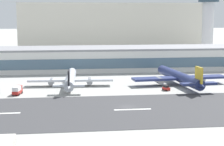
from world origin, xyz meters
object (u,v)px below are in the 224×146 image
control_tower (208,19)px  distant_hotel_block (113,28)px  airliner_black_tail_gate_1 (70,79)px  airliner_gold_tail_gate_2 (180,77)px  terminal_building (113,58)px  service_baggage_tug_1 (166,88)px  service_box_truck_2 (17,90)px

control_tower → distant_hotel_block: bearing=139.0°
distant_hotel_block → airliner_black_tail_gate_1: size_ratio=3.26×
control_tower → airliner_gold_tail_gate_2: size_ratio=0.90×
distant_hotel_block → airliner_black_tail_gate_1: 146.12m
terminal_building → distant_hotel_block: (11.41, 92.93, 13.19)m
airliner_black_tail_gate_1 → terminal_building: bearing=-23.8°
service_baggage_tug_1 → service_box_truck_2: bearing=-117.2°
distant_hotel_block → service_baggage_tug_1: (2.39, -154.73, -18.33)m
control_tower → airliner_black_tail_gate_1: bearing=-136.2°
control_tower → service_box_truck_2: (-114.31, -104.56, -25.21)m
airliner_black_tail_gate_1 → service_box_truck_2: airliner_black_tail_gate_1 is taller
control_tower → distant_hotel_block: control_tower is taller
distant_hotel_block → airliner_gold_tail_gate_2: 144.92m
terminal_building → control_tower: bearing=31.1°
distant_hotel_block → service_baggage_tug_1: 155.83m
terminal_building → service_baggage_tug_1: terminal_building is taller
airliner_black_tail_gate_1 → service_baggage_tug_1: airliner_black_tail_gate_1 is taller
terminal_building → service_box_truck_2: 76.82m
terminal_building → distant_hotel_block: bearing=83.0°
distant_hotel_block → airliner_black_tail_gate_1: bearing=-104.2°
distant_hotel_block → service_box_truck_2: bearing=-109.8°
airliner_gold_tail_gate_2 → service_baggage_tug_1: 14.69m
service_baggage_tug_1 → control_tower: bearing=123.9°
control_tower → service_baggage_tug_1: control_tower is taller
terminal_building → airliner_black_tail_gate_1: size_ratio=4.33×
airliner_gold_tail_gate_2 → control_tower: bearing=-32.1°
control_tower → service_baggage_tug_1: size_ratio=12.47×
airliner_black_tail_gate_1 → service_box_truck_2: 25.10m
service_box_truck_2 → terminal_building: bearing=-25.3°
service_box_truck_2 → airliner_gold_tail_gate_2: bearing=-69.9°
service_baggage_tug_1 → service_box_truck_2: service_box_truck_2 is taller
airliner_black_tail_gate_1 → airliner_gold_tail_gate_2: size_ratio=0.90×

